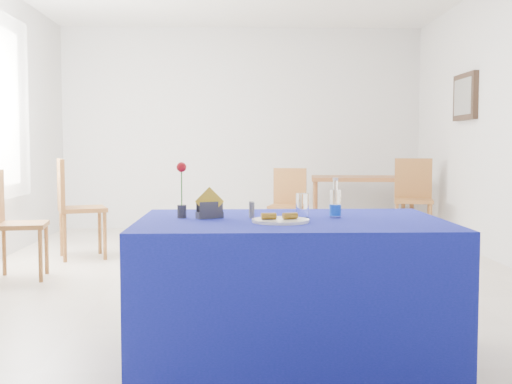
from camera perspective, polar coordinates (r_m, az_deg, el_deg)
The scene contains 18 objects.
floor at distance 5.64m, azimuth -0.81°, elevation -7.64°, with size 7.00×7.00×0.00m, color beige.
room_shell at distance 5.56m, azimuth -0.83°, elevation 10.31°, with size 7.00×7.00×7.00m.
picture_frame at distance 7.59m, azimuth 18.11°, elevation 8.05°, with size 0.06×0.64×0.52m, color black.
picture_art at distance 7.59m, azimuth 17.93°, elevation 8.06°, with size 0.02×0.52×0.40m, color #998C66.
plate at distance 3.24m, azimuth 2.20°, elevation -2.56°, with size 0.29×0.29×0.01m, color white.
drinking_glass at distance 3.46m, azimuth 4.15°, elevation -1.19°, with size 0.07×0.07×0.13m, color white.
salt_shaker at distance 3.47m, azimuth -0.42°, elevation -1.55°, with size 0.03×0.03×0.09m, color slate.
pepper_shaker at distance 3.41m, azimuth -0.37°, elevation -1.63°, with size 0.03×0.03×0.09m, color #5C5C60.
blue_table at distance 3.45m, azimuth 3.09°, elevation -8.71°, with size 1.60×1.10×0.76m.
water_bottle at distance 3.47m, azimuth 7.06°, elevation -1.10°, with size 0.06×0.06×0.21m.
napkin_holder at distance 3.42m, azimuth -4.15°, elevation -1.53°, with size 0.16×0.11×0.17m.
rose_vase at distance 3.44m, azimuth -6.63°, elevation 0.15°, with size 0.05×0.05×0.30m.
oak_table at distance 8.51m, azimuth 9.33°, elevation 0.85°, with size 1.38×0.97×0.76m.
chair_bg_left at distance 7.61m, azimuth 2.89°, elevation -0.71°, with size 0.49×0.49×0.89m.
chair_bg_right at distance 8.00m, azimuth 13.81°, elevation -0.12°, with size 0.54×0.54×1.00m.
chair_win_a at distance 5.90m, azimuth -21.00°, elevation -2.04°, with size 0.48×0.48×0.94m.
chair_win_b at distance 6.79m, azimuth -15.97°, elevation -0.79°, with size 0.58×0.58×1.02m.
banana_pieces at distance 3.24m, azimuth 2.11°, elevation -2.14°, with size 0.19×0.06×0.03m.
Camera 1 is at (-0.10, -5.52, 1.14)m, focal length 45.00 mm.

